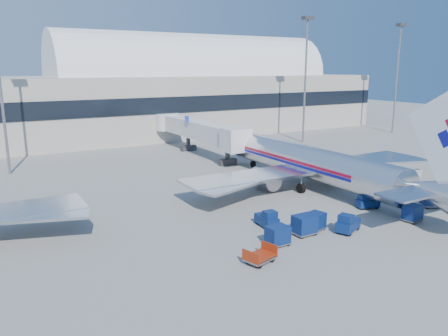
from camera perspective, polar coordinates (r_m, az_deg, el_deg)
ground at (r=42.70m, az=5.38°, el=-5.80°), size 260.00×260.00×0.00m
terminal at (r=89.54m, az=-23.87°, el=7.91°), size 170.00×28.15×21.00m
airliner_main at (r=51.39m, az=11.64°, el=0.60°), size 32.00×37.26×12.07m
jetbridge_near at (r=71.54m, az=-3.96°, el=5.08°), size 4.40×27.50×6.25m
mast_east at (r=82.61m, az=10.66°, el=13.50°), size 2.00×1.20×22.60m
mast_far_east at (r=100.66m, az=21.80°, el=12.68°), size 2.00×1.20×22.60m
barrier_near at (r=55.87m, az=19.39°, el=-1.50°), size 3.00×0.55×0.90m
barrier_mid at (r=58.38m, az=21.51°, el=-1.07°), size 3.00×0.55×0.90m
barrier_far at (r=60.95m, az=23.45°, el=-0.68°), size 3.00×0.55×0.90m
tug_lead at (r=38.87m, az=15.83°, el=-6.99°), size 2.84×2.13×1.66m
tug_right at (r=45.86m, az=18.15°, el=-4.22°), size 2.40×1.65×1.43m
tug_left at (r=38.73m, az=5.67°, el=-6.66°), size 1.43×2.54×1.59m
cart_train_a at (r=38.56m, az=11.77°, el=-6.80°), size 2.03×1.72×1.55m
cart_train_b at (r=37.35m, az=10.47°, el=-7.27°), size 1.93×1.47×1.70m
cart_train_c at (r=34.93m, az=7.02°, el=-8.71°), size 1.82×1.41×1.58m
cart_solo_near at (r=43.47m, az=23.39°, el=-5.38°), size 1.88×1.53×1.51m
cart_solo_far at (r=48.61m, az=25.54°, el=-3.58°), size 2.40×2.21×1.71m
cart_open_red at (r=32.05m, az=4.72°, el=-11.53°), size 2.55×2.09×0.59m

